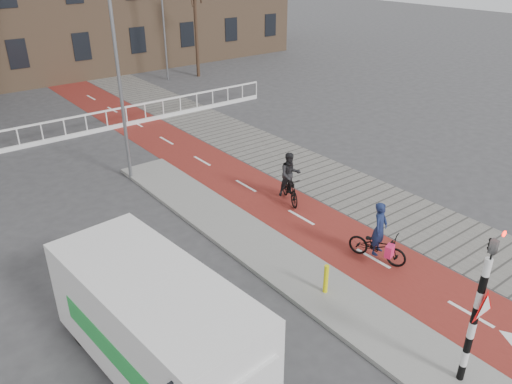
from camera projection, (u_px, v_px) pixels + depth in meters
ground at (397, 318)px, 11.85m from camera, size 120.00×120.00×0.00m
bike_lane at (216, 169)px, 19.74m from camera, size 2.50×60.00×0.01m
sidewalk at (270, 153)px, 21.28m from camera, size 3.00×60.00×0.01m
curb_island at (268, 252)px, 14.27m from camera, size 1.80×16.00×0.12m
traffic_signal at (479, 305)px, 9.21m from camera, size 0.80×0.80×3.68m
bollard at (326, 279)px, 12.38m from camera, size 0.12×0.12×0.79m
cyclist_near at (378, 242)px, 13.77m from camera, size 1.07×1.79×1.78m
cyclist_far at (290, 182)px, 16.90m from camera, size 1.07×1.69×1.78m
van at (156, 321)px, 10.01m from camera, size 2.51×5.34×2.23m
tree_right at (196, 27)px, 32.24m from camera, size 0.22×0.22×6.40m
streetlight_near at (117, 65)px, 16.99m from camera, size 0.12×0.12×8.59m
streetlight_right at (164, 24)px, 31.28m from camera, size 0.12×0.12×7.06m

